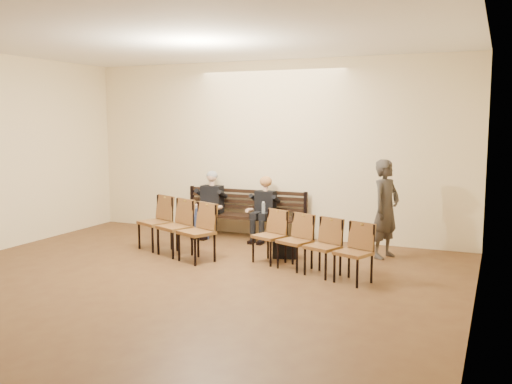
% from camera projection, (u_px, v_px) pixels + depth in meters
% --- Properties ---
extents(ground, '(10.00, 10.00, 0.00)m').
position_uv_depth(ground, '(120.00, 311.00, 7.03)').
color(ground, brown).
rests_on(ground, ground).
extents(room_walls, '(8.02, 10.01, 3.51)m').
position_uv_depth(room_walls, '(151.00, 105.00, 7.43)').
color(room_walls, beige).
rests_on(room_walls, ground).
extents(bench, '(2.60, 0.90, 0.45)m').
position_uv_depth(bench, '(242.00, 226.00, 11.43)').
color(bench, black).
rests_on(bench, ground).
extents(seated_man, '(0.53, 0.73, 1.27)m').
position_uv_depth(seated_man, '(210.00, 204.00, 11.53)').
color(seated_man, black).
rests_on(seated_man, ground).
extents(seated_woman, '(0.48, 0.66, 1.12)m').
position_uv_depth(seated_woman, '(264.00, 212.00, 11.08)').
color(seated_woman, black).
rests_on(seated_woman, ground).
extents(laptop, '(0.37, 0.31, 0.25)m').
position_uv_depth(laptop, '(205.00, 208.00, 11.43)').
color(laptop, silver).
rests_on(laptop, bench).
extents(water_bottle, '(0.08, 0.08, 0.23)m').
position_uv_depth(water_bottle, '(263.00, 214.00, 10.83)').
color(water_bottle, silver).
rests_on(water_bottle, bench).
extents(bag, '(0.45, 0.36, 0.29)m').
position_uv_depth(bag, '(285.00, 249.00, 9.73)').
color(bag, black).
rests_on(bag, ground).
extents(passerby, '(0.70, 0.83, 1.93)m').
position_uv_depth(passerby, '(386.00, 202.00, 9.63)').
color(passerby, '#35302B').
rests_on(passerby, ground).
extents(chair_row_front, '(1.82, 1.19, 0.98)m').
position_uv_depth(chair_row_front, '(175.00, 227.00, 9.86)').
color(chair_row_front, brown).
rests_on(chair_row_front, ground).
extents(chair_row_back, '(2.15, 1.22, 0.87)m').
position_uv_depth(chair_row_back, '(309.00, 244.00, 8.76)').
color(chair_row_back, brown).
rests_on(chair_row_back, ground).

